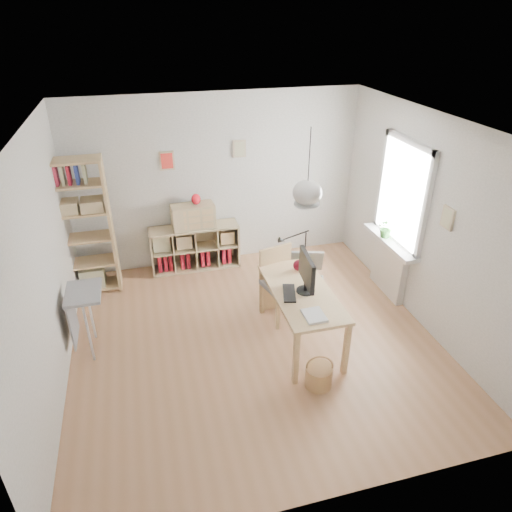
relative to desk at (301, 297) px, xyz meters
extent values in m
plane|color=#AA7855|center=(-0.55, 0.15, -0.66)|extent=(4.50, 4.50, 0.00)
plane|color=white|center=(-0.55, 2.40, 0.69)|extent=(4.50, 0.00, 4.50)
plane|color=white|center=(-0.55, -2.10, 0.69)|extent=(4.50, 0.00, 4.50)
plane|color=white|center=(-2.80, 0.15, 0.69)|extent=(0.00, 4.50, 4.50)
plane|color=white|center=(1.70, 0.15, 0.69)|extent=(0.00, 4.50, 4.50)
plane|color=silver|center=(-0.55, 0.15, 2.04)|extent=(4.50, 4.50, 0.00)
cylinder|color=black|center=(0.00, 0.00, 1.70)|extent=(0.01, 0.01, 0.68)
ellipsoid|color=silver|center=(0.00, 0.00, 1.34)|extent=(0.32, 0.32, 0.27)
cube|color=white|center=(1.69, 0.75, 0.89)|extent=(0.03, 1.00, 1.30)
cube|color=white|center=(1.66, 0.21, 0.89)|extent=(0.06, 0.08, 1.46)
cube|color=white|center=(1.66, 1.29, 0.89)|extent=(0.06, 0.08, 1.46)
cube|color=white|center=(1.66, 0.75, 1.58)|extent=(0.06, 1.16, 0.08)
cube|color=white|center=(1.66, 0.75, 0.20)|extent=(0.06, 1.16, 0.08)
cube|color=silver|center=(1.64, 0.75, -0.26)|extent=(0.10, 0.80, 0.80)
cube|color=white|center=(1.59, 0.75, 0.17)|extent=(0.22, 1.20, 0.06)
cube|color=#DCBD7E|center=(0.00, 0.00, 0.07)|extent=(0.70, 1.50, 0.04)
cube|color=#DCBD7E|center=(-0.30, -0.70, -0.30)|extent=(0.06, 0.06, 0.71)
cube|color=#DCBD7E|center=(-0.30, 0.70, -0.30)|extent=(0.06, 0.06, 0.71)
cube|color=#DCBD7E|center=(0.30, -0.70, -0.30)|extent=(0.06, 0.06, 0.71)
cube|color=#DCBD7E|center=(0.30, 0.70, -0.30)|extent=(0.06, 0.06, 0.71)
cube|color=tan|center=(-1.00, 2.19, -0.64)|extent=(1.40, 0.38, 0.03)
cube|color=tan|center=(-1.00, 2.19, 0.05)|extent=(1.40, 0.38, 0.03)
cube|color=tan|center=(-1.69, 2.19, -0.30)|extent=(0.03, 0.38, 0.72)
cube|color=tan|center=(-0.32, 2.19, -0.30)|extent=(0.03, 0.38, 0.72)
cube|color=tan|center=(-1.00, 2.37, -0.30)|extent=(1.40, 0.02, 0.72)
cube|color=maroon|center=(-1.58, 2.21, -0.47)|extent=(0.06, 0.26, 0.30)
cube|color=maroon|center=(-1.49, 2.21, -0.47)|extent=(0.05, 0.26, 0.30)
cube|color=maroon|center=(-1.41, 2.21, -0.47)|extent=(0.05, 0.26, 0.30)
cube|color=maroon|center=(-1.22, 2.21, -0.47)|extent=(0.05, 0.26, 0.30)
cube|color=maroon|center=(-1.13, 2.21, -0.47)|extent=(0.05, 0.26, 0.30)
cube|color=maroon|center=(-0.90, 2.21, -0.47)|extent=(0.06, 0.26, 0.30)
cube|color=maroon|center=(-0.81, 2.21, -0.47)|extent=(0.06, 0.26, 0.30)
cube|color=maroon|center=(-0.55, 2.21, -0.47)|extent=(0.06, 0.26, 0.30)
cube|color=maroon|center=(-0.46, 2.21, -0.47)|extent=(0.05, 0.26, 0.30)
cube|color=#DCBD7E|center=(-2.96, 1.95, 0.34)|extent=(0.04, 0.38, 2.00)
cube|color=#DCBD7E|center=(-2.20, 1.95, 0.34)|extent=(0.04, 0.38, 2.00)
cube|color=#DCBD7E|center=(-2.58, 1.95, -0.61)|extent=(0.76, 0.38, 0.03)
cube|color=#DCBD7E|center=(-2.58, 1.95, -0.21)|extent=(0.76, 0.38, 0.03)
cube|color=#DCBD7E|center=(-2.58, 1.95, 0.19)|extent=(0.76, 0.38, 0.03)
cube|color=#DCBD7E|center=(-2.58, 1.95, 0.59)|extent=(0.76, 0.38, 0.03)
cube|color=#DCBD7E|center=(-2.58, 1.95, 0.99)|extent=(0.76, 0.38, 0.03)
cube|color=#DCBD7E|center=(-2.58, 1.95, 1.32)|extent=(0.76, 0.38, 0.03)
cube|color=navy|center=(-2.86, 1.95, 1.14)|extent=(0.04, 0.18, 0.26)
cube|color=maroon|center=(-2.78, 1.95, 1.14)|extent=(0.04, 0.18, 0.26)
cube|color=beige|center=(-2.70, 1.95, 1.14)|extent=(0.04, 0.18, 0.26)
cube|color=maroon|center=(-2.62, 1.95, 1.14)|extent=(0.04, 0.18, 0.26)
cube|color=navy|center=(-2.52, 1.95, 1.14)|extent=(0.04, 0.18, 0.26)
cube|color=beige|center=(-2.42, 1.95, 1.14)|extent=(0.04, 0.18, 0.26)
cube|color=#969699|center=(-2.52, 0.50, 0.17)|extent=(0.40, 0.55, 0.04)
cylinder|color=silver|center=(-2.52, 0.28, -0.25)|extent=(0.03, 0.03, 0.82)
cylinder|color=silver|center=(-2.52, 0.72, -0.25)|extent=(0.03, 0.03, 0.82)
cube|color=#969699|center=(-2.70, 0.50, -0.16)|extent=(0.02, 0.50, 0.62)
cube|color=#969699|center=(-0.05, 0.53, -0.14)|extent=(0.58, 0.58, 0.07)
cube|color=#DCBD7E|center=(-0.20, 0.28, -0.42)|extent=(0.05, 0.05, 0.48)
cube|color=#DCBD7E|center=(-0.30, 0.68, -0.42)|extent=(0.05, 0.05, 0.48)
cube|color=#DCBD7E|center=(0.20, 0.39, -0.42)|extent=(0.05, 0.05, 0.48)
cube|color=#DCBD7E|center=(0.10, 0.78, -0.42)|extent=(0.05, 0.05, 0.48)
cube|color=#DCBD7E|center=(-0.11, 0.75, 0.11)|extent=(0.48, 0.16, 0.43)
cylinder|color=#AD754E|center=(-0.06, -0.80, -0.53)|extent=(0.30, 0.30, 0.25)
torus|color=#AD754E|center=(-0.06, -0.80, -0.39)|extent=(0.30, 0.10, 0.31)
cube|color=#B2B2AE|center=(0.32, 0.81, -0.65)|extent=(0.72, 0.60, 0.02)
cube|color=#B2B2AE|center=(0.03, 0.90, -0.50)|extent=(0.15, 0.42, 0.32)
cube|color=#B2B2AE|center=(0.61, 0.71, -0.50)|extent=(0.15, 0.42, 0.32)
cube|color=#B2B2AE|center=(0.26, 0.61, -0.50)|extent=(0.60, 0.21, 0.32)
cube|color=#B2B2AE|center=(0.38, 1.00, -0.50)|extent=(0.60, 0.21, 0.32)
cube|color=#B2B2AE|center=(0.44, 1.17, -0.19)|extent=(0.66, 0.39, 0.40)
sphere|color=yellow|center=(0.16, 0.79, -0.42)|extent=(0.14, 0.14, 0.14)
sphere|color=blue|center=(0.44, 0.82, -0.42)|extent=(0.14, 0.14, 0.14)
sphere|color=#E04B1C|center=(0.29, 0.79, -0.42)|extent=(0.14, 0.14, 0.14)
sphere|color=green|center=(0.46, 0.67, -0.42)|extent=(0.14, 0.14, 0.14)
cylinder|color=black|center=(0.04, -0.03, 0.10)|extent=(0.22, 0.22, 0.02)
cylinder|color=black|center=(0.04, -0.03, 0.16)|extent=(0.05, 0.05, 0.10)
cube|color=black|center=(0.04, -0.03, 0.40)|extent=(0.11, 0.56, 0.36)
cube|color=black|center=(-0.17, -0.03, 0.10)|extent=(0.24, 0.41, 0.02)
cylinder|color=black|center=(0.27, 0.64, 0.11)|extent=(0.06, 0.06, 0.04)
cylinder|color=black|center=(0.27, 0.64, 0.32)|extent=(0.02, 0.02, 0.42)
cone|color=black|center=(-0.09, 0.55, 0.51)|extent=(0.10, 0.07, 0.10)
sphere|color=#4F0A19|center=(0.12, 0.47, 0.17)|extent=(0.14, 0.14, 0.14)
cube|color=white|center=(-0.05, -0.53, 0.11)|extent=(0.23, 0.28, 0.03)
cube|color=tan|center=(-0.99, 2.19, 0.25)|extent=(0.67, 0.34, 0.37)
ellipsoid|color=#9F0D17|center=(-0.93, 2.19, 0.52)|extent=(0.14, 0.14, 0.17)
imported|color=#2A6225|center=(1.57, 0.85, 0.35)|extent=(0.32, 0.31, 0.28)
camera|label=1|loc=(-1.71, -4.31, 3.10)|focal=32.00mm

